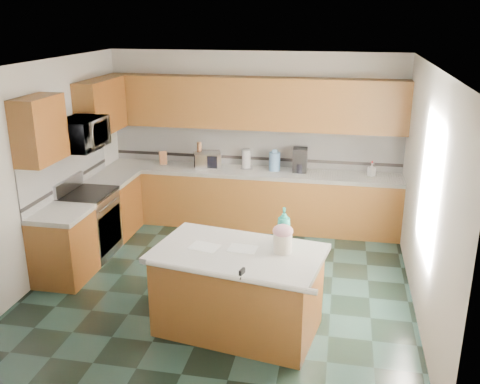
% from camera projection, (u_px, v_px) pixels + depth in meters
% --- Properties ---
extents(floor, '(4.60, 4.60, 0.00)m').
position_uv_depth(floor, '(223.00, 284.00, 6.72)').
color(floor, black).
rests_on(floor, ground).
extents(ceiling, '(4.60, 4.60, 0.00)m').
position_uv_depth(ceiling, '(221.00, 65.00, 5.86)').
color(ceiling, white).
rests_on(ceiling, ground).
extents(wall_back, '(4.60, 0.04, 2.70)m').
position_uv_depth(wall_back, '(254.00, 139.00, 8.45)').
color(wall_back, silver).
rests_on(wall_back, ground).
extents(wall_front, '(4.60, 0.04, 2.70)m').
position_uv_depth(wall_front, '(155.00, 271.00, 4.13)').
color(wall_front, silver).
rests_on(wall_front, ground).
extents(wall_left, '(0.04, 4.60, 2.70)m').
position_uv_depth(wall_left, '(42.00, 171.00, 6.71)').
color(wall_left, silver).
rests_on(wall_left, ground).
extents(wall_right, '(0.04, 4.60, 2.70)m').
position_uv_depth(wall_right, '(427.00, 194.00, 5.87)').
color(wall_right, silver).
rests_on(wall_right, ground).
extents(back_base_cab, '(4.60, 0.60, 0.86)m').
position_uv_depth(back_base_cab, '(251.00, 200.00, 8.44)').
color(back_base_cab, '#49230A').
rests_on(back_base_cab, ground).
extents(back_countertop, '(4.60, 0.64, 0.06)m').
position_uv_depth(back_countertop, '(251.00, 172.00, 8.30)').
color(back_countertop, white).
rests_on(back_countertop, back_base_cab).
extents(back_upper_cab, '(4.60, 0.33, 0.78)m').
position_uv_depth(back_upper_cab, '(253.00, 103.00, 8.09)').
color(back_upper_cab, '#49230A').
rests_on(back_upper_cab, wall_back).
extents(back_backsplash, '(4.60, 0.02, 0.63)m').
position_uv_depth(back_backsplash, '(254.00, 146.00, 8.45)').
color(back_backsplash, silver).
rests_on(back_backsplash, back_countertop).
extents(back_accent_band, '(4.60, 0.01, 0.05)m').
position_uv_depth(back_accent_band, '(254.00, 158.00, 8.51)').
color(back_accent_band, black).
rests_on(back_accent_band, back_countertop).
extents(left_base_cab_rear, '(0.60, 0.82, 0.86)m').
position_uv_depth(left_base_cab_rear, '(114.00, 207.00, 8.15)').
color(left_base_cab_rear, '#49230A').
rests_on(left_base_cab_rear, ground).
extents(left_counter_rear, '(0.64, 0.82, 0.06)m').
position_uv_depth(left_counter_rear, '(111.00, 178.00, 8.00)').
color(left_counter_rear, white).
rests_on(left_counter_rear, left_base_cab_rear).
extents(left_base_cab_front, '(0.60, 0.72, 0.86)m').
position_uv_depth(left_base_cab_front, '(64.00, 248.00, 6.72)').
color(left_base_cab_front, '#49230A').
rests_on(left_base_cab_front, ground).
extents(left_counter_front, '(0.64, 0.72, 0.06)m').
position_uv_depth(left_counter_front, '(60.00, 214.00, 6.58)').
color(left_counter_front, white).
rests_on(left_counter_front, left_base_cab_front).
extents(left_backsplash, '(0.02, 2.30, 0.63)m').
position_uv_depth(left_backsplash, '(67.00, 168.00, 7.25)').
color(left_backsplash, silver).
rests_on(left_backsplash, wall_left).
extents(left_accent_band, '(0.01, 2.30, 0.05)m').
position_uv_depth(left_accent_band, '(69.00, 182.00, 7.31)').
color(left_accent_band, black).
rests_on(left_accent_band, wall_left).
extents(left_upper_cab_rear, '(0.33, 1.09, 0.78)m').
position_uv_depth(left_upper_cab_rear, '(101.00, 106.00, 7.81)').
color(left_upper_cab_rear, '#49230A').
rests_on(left_upper_cab_rear, wall_left).
extents(left_upper_cab_front, '(0.33, 0.72, 0.78)m').
position_uv_depth(left_upper_cab_front, '(39.00, 130.00, 6.26)').
color(left_upper_cab_front, '#49230A').
rests_on(left_upper_cab_front, wall_left).
extents(range_body, '(0.60, 0.76, 0.88)m').
position_uv_depth(range_body, '(90.00, 226.00, 7.41)').
color(range_body, '#B7B7BC').
rests_on(range_body, ground).
extents(range_oven_door, '(0.02, 0.68, 0.55)m').
position_uv_depth(range_oven_door, '(110.00, 230.00, 7.37)').
color(range_oven_door, black).
rests_on(range_oven_door, range_body).
extents(range_cooktop, '(0.62, 0.78, 0.04)m').
position_uv_depth(range_cooktop, '(87.00, 194.00, 7.26)').
color(range_cooktop, black).
rests_on(range_cooktop, range_body).
extents(range_handle, '(0.02, 0.66, 0.02)m').
position_uv_depth(range_handle, '(110.00, 204.00, 7.24)').
color(range_handle, '#B7B7BC').
rests_on(range_handle, range_body).
extents(range_backguard, '(0.06, 0.76, 0.18)m').
position_uv_depth(range_backguard, '(69.00, 185.00, 7.27)').
color(range_backguard, '#B7B7BC').
rests_on(range_backguard, range_body).
extents(microwave, '(0.50, 0.73, 0.41)m').
position_uv_depth(microwave, '(81.00, 134.00, 6.99)').
color(microwave, '#B7B7BC').
rests_on(microwave, wall_left).
extents(island_base, '(1.76, 1.19, 0.86)m').
position_uv_depth(island_base, '(238.00, 293.00, 5.65)').
color(island_base, '#49230A').
rests_on(island_base, ground).
extents(island_top, '(1.87, 1.30, 0.06)m').
position_uv_depth(island_top, '(238.00, 254.00, 5.50)').
color(island_top, white).
rests_on(island_top, island_base).
extents(island_bullnose, '(1.71, 0.35, 0.06)m').
position_uv_depth(island_bullnose, '(227.00, 277.00, 5.02)').
color(island_bullnose, white).
rests_on(island_bullnose, island_base).
extents(treat_jar, '(0.23, 0.23, 0.20)m').
position_uv_depth(treat_jar, '(283.00, 243.00, 5.44)').
color(treat_jar, beige).
rests_on(treat_jar, island_top).
extents(treat_jar_lid, '(0.21, 0.21, 0.13)m').
position_uv_depth(treat_jar_lid, '(283.00, 231.00, 5.40)').
color(treat_jar_lid, pink).
rests_on(treat_jar_lid, treat_jar).
extents(treat_jar_knob, '(0.07, 0.02, 0.02)m').
position_uv_depth(treat_jar_knob, '(283.00, 227.00, 5.39)').
color(treat_jar_knob, tan).
rests_on(treat_jar_knob, treat_jar_lid).
extents(treat_jar_knob_end_l, '(0.04, 0.04, 0.04)m').
position_uv_depth(treat_jar_knob_end_l, '(280.00, 227.00, 5.39)').
color(treat_jar_knob_end_l, tan).
rests_on(treat_jar_knob_end_l, treat_jar_lid).
extents(treat_jar_knob_end_r, '(0.04, 0.04, 0.04)m').
position_uv_depth(treat_jar_knob_end_r, '(286.00, 227.00, 5.38)').
color(treat_jar_knob_end_r, tan).
rests_on(treat_jar_knob_end_r, treat_jar_lid).
extents(soap_bottle_island, '(0.17, 0.17, 0.39)m').
position_uv_depth(soap_bottle_island, '(284.00, 226.00, 5.62)').
color(soap_bottle_island, teal).
rests_on(soap_bottle_island, island_top).
extents(paper_sheet_a, '(0.31, 0.24, 0.00)m').
position_uv_depth(paper_sheet_a, '(243.00, 249.00, 5.54)').
color(paper_sheet_a, white).
rests_on(paper_sheet_a, island_top).
extents(paper_sheet_b, '(0.34, 0.28, 0.00)m').
position_uv_depth(paper_sheet_b, '(205.00, 247.00, 5.59)').
color(paper_sheet_b, white).
rests_on(paper_sheet_b, island_top).
extents(clamp_body, '(0.05, 0.09, 0.08)m').
position_uv_depth(clamp_body, '(242.00, 273.00, 5.01)').
color(clamp_body, black).
rests_on(clamp_body, island_top).
extents(clamp_handle, '(0.01, 0.06, 0.01)m').
position_uv_depth(clamp_handle, '(241.00, 278.00, 4.96)').
color(clamp_handle, black).
rests_on(clamp_handle, island_top).
extents(knife_block, '(0.17, 0.19, 0.24)m').
position_uv_depth(knife_block, '(163.00, 158.00, 8.56)').
color(knife_block, '#472814').
rests_on(knife_block, back_countertop).
extents(utensil_crock, '(0.13, 0.13, 0.16)m').
position_uv_depth(utensil_crock, '(200.00, 161.00, 8.49)').
color(utensil_crock, black).
rests_on(utensil_crock, back_countertop).
extents(utensil_bundle, '(0.07, 0.07, 0.23)m').
position_uv_depth(utensil_bundle, '(199.00, 149.00, 8.43)').
color(utensil_bundle, '#472814').
rests_on(utensil_bundle, utensil_crock).
extents(toaster_oven, '(0.47, 0.39, 0.24)m').
position_uv_depth(toaster_oven, '(208.00, 160.00, 8.42)').
color(toaster_oven, '#B7B7BC').
rests_on(toaster_oven, back_countertop).
extents(toaster_oven_door, '(0.37, 0.01, 0.20)m').
position_uv_depth(toaster_oven_door, '(206.00, 162.00, 8.30)').
color(toaster_oven_door, black).
rests_on(toaster_oven_door, toaster_oven).
extents(paper_towel, '(0.13, 0.13, 0.30)m').
position_uv_depth(paper_towel, '(246.00, 159.00, 8.35)').
color(paper_towel, white).
rests_on(paper_towel, back_countertop).
extents(paper_towel_base, '(0.20, 0.20, 0.01)m').
position_uv_depth(paper_towel_base, '(246.00, 168.00, 8.39)').
color(paper_towel_base, '#B7B7BC').
rests_on(paper_towel_base, back_countertop).
extents(water_jug, '(0.17, 0.17, 0.29)m').
position_uv_depth(water_jug, '(275.00, 161.00, 8.23)').
color(water_jug, '#5C89BD').
rests_on(water_jug, back_countertop).
extents(water_jug_neck, '(0.08, 0.08, 0.04)m').
position_uv_depth(water_jug_neck, '(275.00, 151.00, 8.18)').
color(water_jug_neck, '#5C89BD').
rests_on(water_jug_neck, water_jug).
extents(coffee_maker, '(0.22, 0.24, 0.36)m').
position_uv_depth(coffee_maker, '(300.00, 160.00, 8.17)').
color(coffee_maker, black).
rests_on(coffee_maker, back_countertop).
extents(coffee_carafe, '(0.15, 0.15, 0.15)m').
position_uv_depth(coffee_carafe, '(300.00, 168.00, 8.15)').
color(coffee_carafe, black).
rests_on(coffee_carafe, back_countertop).
extents(soap_bottle_back, '(0.13, 0.13, 0.20)m').
position_uv_depth(soap_bottle_back, '(372.00, 169.00, 7.97)').
color(soap_bottle_back, white).
rests_on(soap_bottle_back, back_countertop).
extents(soap_back_cap, '(0.02, 0.02, 0.03)m').
position_uv_depth(soap_back_cap, '(372.00, 162.00, 7.94)').
color(soap_back_cap, red).
rests_on(soap_back_cap, soap_bottle_back).
extents(window_light_proxy, '(0.02, 1.40, 1.10)m').
position_uv_depth(window_light_proxy, '(429.00, 187.00, 5.64)').
color(window_light_proxy, white).
rests_on(window_light_proxy, wall_right).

